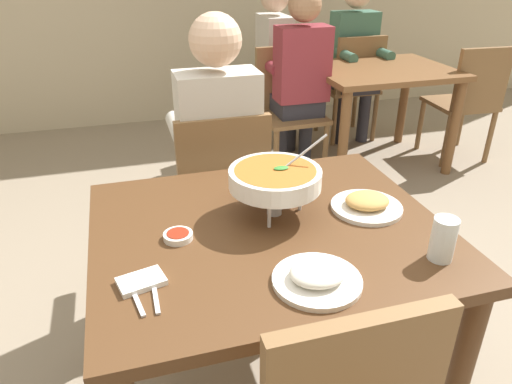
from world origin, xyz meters
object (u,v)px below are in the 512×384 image
object	(u,v)px
chair_bg_left	(285,85)
patron_bg_left	(279,58)
dining_table_main	(269,256)
chair_diner_main	(221,190)
patron_bg_right	(355,54)
appetizer_plate	(367,204)
curry_bowl	(275,179)
rice_plate	(317,277)
diner_main	(217,141)
dining_table_far	(381,86)
patron_bg_middle	(300,74)
chair_bg_middle	(288,103)
sauce_dish	(178,236)
chair_bg_corner	(469,98)
chair_bg_right	(353,82)
drink_glass	(443,241)

from	to	relation	value
chair_bg_left	patron_bg_left	size ratio (longest dim) A/B	0.69
dining_table_main	chair_diner_main	world-z (taller)	chair_diner_main
dining_table_main	patron_bg_right	xyz separation A→B (m)	(1.50, 2.40, 0.11)
appetizer_plate	curry_bowl	bearing A→B (deg)	169.15
rice_plate	chair_bg_left	bearing A→B (deg)	72.30
diner_main	patron_bg_left	world-z (taller)	same
curry_bowl	dining_table_far	distance (m)	2.30
chair_bg_left	chair_diner_main	bearing A→B (deg)	-118.32
patron_bg_middle	chair_bg_middle	bearing A→B (deg)	115.61
patron_bg_middle	sauce_dish	bearing A→B (deg)	-120.64
diner_main	patron_bg_middle	bearing A→B (deg)	53.17
appetizer_plate	chair_bg_corner	world-z (taller)	chair_bg_corner
dining_table_far	chair_bg_left	size ratio (longest dim) A/B	1.11
curry_bowl	chair_bg_right	size ratio (longest dim) A/B	0.37
drink_glass	chair_bg_left	xyz separation A→B (m)	(0.50, 2.75, -0.30)
chair_diner_main	chair_bg_middle	size ratio (longest dim) A/B	1.00
curry_bowl	chair_bg_left	size ratio (longest dim) A/B	0.37
diner_main	drink_glass	world-z (taller)	diner_main
diner_main	curry_bowl	bearing A→B (deg)	-86.55
appetizer_plate	patron_bg_middle	world-z (taller)	patron_bg_middle
chair_bg_middle	patron_bg_right	xyz separation A→B (m)	(0.73, 0.42, 0.24)
curry_bowl	dining_table_main	bearing A→B (deg)	-119.13
drink_glass	chair_bg_left	world-z (taller)	chair_bg_left
curry_bowl	appetizer_plate	distance (m)	0.33
diner_main	dining_table_far	bearing A→B (deg)	36.58
chair_bg_left	chair_bg_corner	world-z (taller)	same
chair_bg_corner	patron_bg_left	world-z (taller)	patron_bg_left
patron_bg_left	chair_bg_right	bearing A→B (deg)	-0.52
drink_glass	patron_bg_right	bearing A→B (deg)	68.12
rice_plate	drink_glass	distance (m)	0.38
diner_main	curry_bowl	xyz separation A→B (m)	(0.04, -0.71, 0.13)
appetizer_plate	chair_bg_middle	world-z (taller)	chair_bg_middle
diner_main	chair_bg_middle	size ratio (longest dim) A/B	1.46
dining_table_main	appetizer_plate	size ratio (longest dim) A/B	4.59
curry_bowl	chair_bg_corner	xyz separation A→B (m)	(2.10, 1.65, -0.37)
curry_bowl	chair_bg_right	world-z (taller)	curry_bowl
chair_bg_left	patron_bg_right	world-z (taller)	patron_bg_right
dining_table_main	drink_glass	size ratio (longest dim) A/B	8.48
patron_bg_middle	chair_bg_right	bearing A→B (deg)	36.75
sauce_dish	patron_bg_right	world-z (taller)	patron_bg_right
dining_table_main	curry_bowl	size ratio (longest dim) A/B	3.32
dining_table_far	dining_table_main	bearing A→B (deg)	-128.02
patron_bg_right	chair_diner_main	bearing A→B (deg)	-132.34
curry_bowl	patron_bg_left	world-z (taller)	patron_bg_left
appetizer_plate	chair_bg_corner	bearing A→B (deg)	43.65
dining_table_far	patron_bg_right	bearing A→B (deg)	85.89
dining_table_far	chair_bg_corner	size ratio (longest dim) A/B	1.11
patron_bg_left	dining_table_far	bearing A→B (deg)	-40.20
diner_main	patron_bg_right	size ratio (longest dim) A/B	1.00
chair_diner_main	chair_bg_corner	bearing A→B (deg)	24.45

